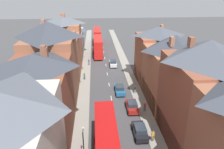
{
  "coord_description": "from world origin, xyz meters",
  "views": [
    {
      "loc": [
        -2.75,
        -11.66,
        19.42
      ],
      "look_at": [
        0.86,
        32.87,
        1.09
      ],
      "focal_mm": 35.0,
      "sensor_mm": 36.0,
      "label": 1
    }
  ],
  "objects_px": {
    "pedestrian_near_right": "(153,136)",
    "pedestrian_mid_right": "(135,89)",
    "car_near_blue": "(132,106)",
    "street_lamp": "(84,149)",
    "double_decker_bus_mid_street": "(98,46)",
    "double_decker_bus_far_approaching": "(97,36)",
    "pedestrian_far_right": "(89,62)",
    "car_parked_left_a": "(120,89)",
    "pedestrian_mid_left": "(145,106)",
    "car_parked_right_a": "(113,63)",
    "pedestrian_far_left": "(84,76)",
    "car_near_silver": "(140,131)",
    "double_decker_bus_lead": "(106,143)"
  },
  "relations": [
    {
      "from": "car_near_silver",
      "to": "double_decker_bus_mid_street",
      "type": "bearing_deg",
      "value": 97.39
    },
    {
      "from": "double_decker_bus_mid_street",
      "to": "double_decker_bus_far_approaching",
      "type": "bearing_deg",
      "value": 90.0
    },
    {
      "from": "double_decker_bus_lead",
      "to": "pedestrian_mid_left",
      "type": "bearing_deg",
      "value": 56.51
    },
    {
      "from": "double_decker_bus_mid_street",
      "to": "pedestrian_far_right",
      "type": "height_order",
      "value": "double_decker_bus_mid_street"
    },
    {
      "from": "pedestrian_near_right",
      "to": "pedestrian_far_right",
      "type": "distance_m",
      "value": 32.07
    },
    {
      "from": "car_near_blue",
      "to": "pedestrian_mid_left",
      "type": "bearing_deg",
      "value": -18.05
    },
    {
      "from": "pedestrian_mid_right",
      "to": "pedestrian_mid_left",
      "type": "bearing_deg",
      "value": -85.9
    },
    {
      "from": "car_near_blue",
      "to": "street_lamp",
      "type": "distance_m",
      "value": 14.69
    },
    {
      "from": "double_decker_bus_lead",
      "to": "street_lamp",
      "type": "bearing_deg",
      "value": -150.77
    },
    {
      "from": "double_decker_bus_mid_street",
      "to": "street_lamp",
      "type": "height_order",
      "value": "street_lamp"
    },
    {
      "from": "pedestrian_far_right",
      "to": "pedestrian_far_left",
      "type": "bearing_deg",
      "value": -95.02
    },
    {
      "from": "double_decker_bus_far_approaching",
      "to": "pedestrian_mid_right",
      "type": "xyz_separation_m",
      "value": [
        6.46,
        -38.98,
        -1.78
      ]
    },
    {
      "from": "car_near_silver",
      "to": "car_parked_left_a",
      "type": "relative_size",
      "value": 0.94
    },
    {
      "from": "double_decker_bus_far_approaching",
      "to": "pedestrian_mid_left",
      "type": "distance_m",
      "value": 46.04
    },
    {
      "from": "pedestrian_mid_right",
      "to": "double_decker_bus_mid_street",
      "type": "bearing_deg",
      "value": 104.3
    },
    {
      "from": "car_parked_right_a",
      "to": "pedestrian_far_right",
      "type": "height_order",
      "value": "pedestrian_far_right"
    },
    {
      "from": "pedestrian_mid_right",
      "to": "car_parked_left_a",
      "type": "bearing_deg",
      "value": 166.17
    },
    {
      "from": "double_decker_bus_far_approaching",
      "to": "pedestrian_near_right",
      "type": "xyz_separation_m",
      "value": [
        6.34,
        -52.91,
        -1.78
      ]
    },
    {
      "from": "double_decker_bus_mid_street",
      "to": "pedestrian_far_left",
      "type": "bearing_deg",
      "value": -100.84
    },
    {
      "from": "car_near_blue",
      "to": "car_parked_right_a",
      "type": "bearing_deg",
      "value": 93.42
    },
    {
      "from": "car_near_blue",
      "to": "car_parked_left_a",
      "type": "relative_size",
      "value": 0.92
    },
    {
      "from": "double_decker_bus_mid_street",
      "to": "pedestrian_far_left",
      "type": "xyz_separation_m",
      "value": [
        -3.42,
        -17.88,
        -1.78
      ]
    },
    {
      "from": "double_decker_bus_far_approaching",
      "to": "pedestrian_mid_left",
      "type": "xyz_separation_m",
      "value": [
        6.93,
        -45.48,
        -1.78
      ]
    },
    {
      "from": "double_decker_bus_lead",
      "to": "pedestrian_mid_right",
      "type": "xyz_separation_m",
      "value": [
        6.46,
        16.97,
        -1.78
      ]
    },
    {
      "from": "car_near_silver",
      "to": "street_lamp",
      "type": "bearing_deg",
      "value": -141.55
    },
    {
      "from": "double_decker_bus_lead",
      "to": "pedestrian_mid_right",
      "type": "bearing_deg",
      "value": 69.15
    },
    {
      "from": "pedestrian_near_right",
      "to": "car_parked_left_a",
      "type": "bearing_deg",
      "value": 100.56
    },
    {
      "from": "car_parked_left_a",
      "to": "street_lamp",
      "type": "height_order",
      "value": "street_lamp"
    },
    {
      "from": "car_near_silver",
      "to": "car_parked_right_a",
      "type": "relative_size",
      "value": 1.0
    },
    {
      "from": "pedestrian_mid_left",
      "to": "car_near_blue",
      "type": "bearing_deg",
      "value": 161.95
    },
    {
      "from": "double_decker_bus_far_approaching",
      "to": "pedestrian_far_right",
      "type": "relative_size",
      "value": 6.71
    },
    {
      "from": "pedestrian_mid_right",
      "to": "street_lamp",
      "type": "bearing_deg",
      "value": -115.9
    },
    {
      "from": "double_decker_bus_lead",
      "to": "car_near_silver",
      "type": "height_order",
      "value": "double_decker_bus_lead"
    },
    {
      "from": "car_near_blue",
      "to": "double_decker_bus_lead",
      "type": "bearing_deg",
      "value": -113.8
    },
    {
      "from": "car_near_silver",
      "to": "pedestrian_near_right",
      "type": "xyz_separation_m",
      "value": [
        1.43,
        -1.43,
        0.21
      ]
    },
    {
      "from": "car_parked_left_a",
      "to": "pedestrian_mid_left",
      "type": "xyz_separation_m",
      "value": [
        3.32,
        -7.2,
        0.22
      ]
    },
    {
      "from": "double_decker_bus_mid_street",
      "to": "double_decker_bus_far_approaching",
      "type": "distance_m",
      "value": 13.63
    },
    {
      "from": "pedestrian_near_right",
      "to": "pedestrian_mid_right",
      "type": "distance_m",
      "value": 13.93
    },
    {
      "from": "double_decker_bus_lead",
      "to": "pedestrian_near_right",
      "type": "relative_size",
      "value": 6.71
    },
    {
      "from": "double_decker_bus_far_approaching",
      "to": "pedestrian_mid_left",
      "type": "height_order",
      "value": "double_decker_bus_far_approaching"
    },
    {
      "from": "double_decker_bus_mid_street",
      "to": "double_decker_bus_far_approaching",
      "type": "height_order",
      "value": "same"
    },
    {
      "from": "pedestrian_far_left",
      "to": "street_lamp",
      "type": "xyz_separation_m",
      "value": [
        0.98,
        -25.81,
        2.21
      ]
    },
    {
      "from": "car_parked_left_a",
      "to": "pedestrian_mid_left",
      "type": "bearing_deg",
      "value": -65.25
    },
    {
      "from": "double_decker_bus_far_approaching",
      "to": "pedestrian_near_right",
      "type": "relative_size",
      "value": 6.71
    },
    {
      "from": "double_decker_bus_far_approaching",
      "to": "car_parked_right_a",
      "type": "distance_m",
      "value": 23.44
    },
    {
      "from": "pedestrian_mid_left",
      "to": "pedestrian_far_left",
      "type": "xyz_separation_m",
      "value": [
        -10.35,
        13.97,
        0.0
      ]
    },
    {
      "from": "double_decker_bus_far_approaching",
      "to": "car_parked_left_a",
      "type": "relative_size",
      "value": 2.45
    },
    {
      "from": "double_decker_bus_far_approaching",
      "to": "pedestrian_far_left",
      "type": "relative_size",
      "value": 6.71
    },
    {
      "from": "double_decker_bus_lead",
      "to": "double_decker_bus_far_approaching",
      "type": "xyz_separation_m",
      "value": [
        0.0,
        55.95,
        0.0
      ]
    },
    {
      "from": "pedestrian_mid_left",
      "to": "pedestrian_mid_right",
      "type": "distance_m",
      "value": 6.51
    }
  ]
}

